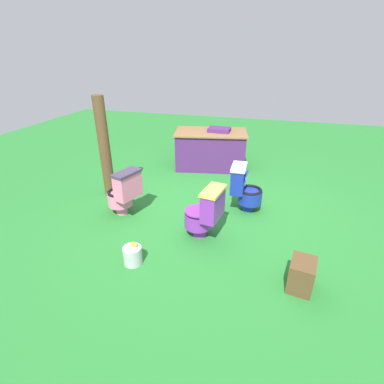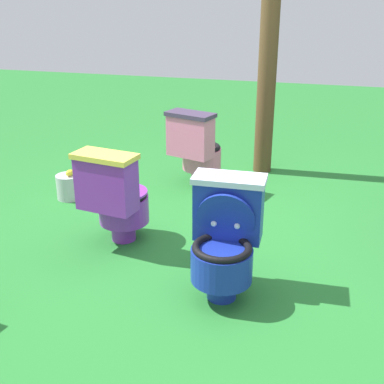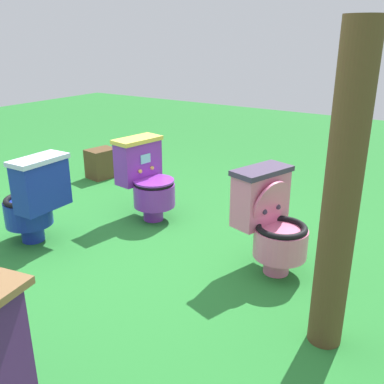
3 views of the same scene
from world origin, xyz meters
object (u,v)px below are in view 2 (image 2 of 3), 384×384
at_px(toilet_purple, 116,197).
at_px(lemon_bucket, 69,186).
at_px(toilet_pink, 197,147).
at_px(toilet_blue, 225,237).
at_px(wooden_post, 266,90).

relative_size(toilet_purple, lemon_bucket, 2.63).
xyz_separation_m(toilet_pink, lemon_bucket, (0.62, -1.01, -0.26)).
height_order(toilet_blue, toilet_pink, same).
xyz_separation_m(toilet_blue, wooden_post, (-2.29, -0.09, 0.46)).
distance_m(toilet_purple, lemon_bucket, 1.05).
relative_size(toilet_pink, lemon_bucket, 2.63).
height_order(toilet_blue, lemon_bucket, toilet_blue).
height_order(toilet_purple, toilet_blue, same).
relative_size(toilet_blue, lemon_bucket, 2.63).
bearing_deg(wooden_post, toilet_pink, -43.37).
bearing_deg(toilet_pink, toilet_blue, -52.43).
xyz_separation_m(toilet_purple, toilet_pink, (-1.30, 0.25, 0.00)).
bearing_deg(toilet_blue, wooden_post, -89.50).
bearing_deg(lemon_bucket, toilet_purple, 48.46).
bearing_deg(lemon_bucket, wooden_post, 127.70).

